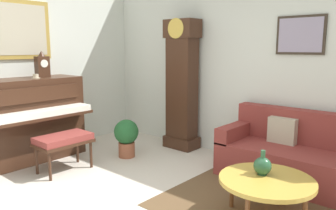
{
  "coord_description": "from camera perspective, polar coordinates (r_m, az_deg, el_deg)",
  "views": [
    {
      "loc": [
        2.27,
        -1.91,
        1.6
      ],
      "look_at": [
        -0.37,
        1.12,
        0.9
      ],
      "focal_mm": 35.44,
      "sensor_mm": 36.0,
      "label": 1
    }
  ],
  "objects": [
    {
      "name": "mantel_clock",
      "position": [
        5.11,
        -20.82,
        6.39
      ],
      "size": [
        0.13,
        0.18,
        0.38
      ],
      "color": "#3D2316",
      "rests_on": "piano"
    },
    {
      "name": "coffee_table",
      "position": [
        3.29,
        16.6,
        -12.5
      ],
      "size": [
        0.88,
        0.88,
        0.4
      ],
      "color": "gold",
      "rests_on": "ground_plane"
    },
    {
      "name": "couch",
      "position": [
        4.27,
        22.13,
        -8.4
      ],
      "size": [
        1.9,
        0.8,
        0.84
      ],
      "color": "maroon",
      "rests_on": "ground_plane"
    },
    {
      "name": "piano_bench",
      "position": [
        4.52,
        -17.52,
        -5.89
      ],
      "size": [
        0.42,
        0.7,
        0.48
      ],
      "color": "#3D2316",
      "rests_on": "ground_plane"
    },
    {
      "name": "wall_back",
      "position": [
        4.86,
        13.6,
        7.31
      ],
      "size": [
        5.3,
        0.13,
        2.8
      ],
      "color": "silver",
      "rests_on": "ground_plane"
    },
    {
      "name": "piano",
      "position": [
        5.1,
        -22.7,
        -2.27
      ],
      "size": [
        0.87,
        1.44,
        1.17
      ],
      "color": "#3D2316",
      "rests_on": "ground_plane"
    },
    {
      "name": "potted_plant",
      "position": [
        4.92,
        -7.17,
        -5.24
      ],
      "size": [
        0.36,
        0.36,
        0.56
      ],
      "color": "#935138",
      "rests_on": "ground_plane"
    },
    {
      "name": "green_jug",
      "position": [
        3.33,
        15.94,
        -10.01
      ],
      "size": [
        0.17,
        0.17,
        0.24
      ],
      "color": "#234C33",
      "rests_on": "coffee_table"
    },
    {
      "name": "grandfather_clock",
      "position": [
        5.22,
        2.4,
        2.9
      ],
      "size": [
        0.52,
        0.34,
        2.03
      ],
      "color": "#3D2316",
      "rests_on": "ground_plane"
    },
    {
      "name": "teacup",
      "position": [
        5.0,
        -21.79,
        4.56
      ],
      "size": [
        0.12,
        0.12,
        0.06
      ],
      "color": "beige",
      "rests_on": "piano"
    }
  ]
}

